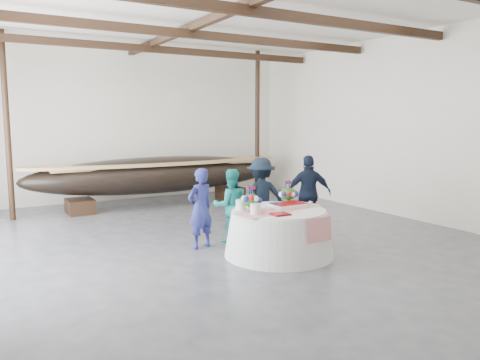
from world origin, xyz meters
TOP-DOWN VIEW (x-y plane):
  - floor at (0.00, 0.00)m, footprint 10.00×12.00m
  - wall_back at (0.00, 6.00)m, footprint 10.00×0.02m
  - wall_right at (5.00, 0.00)m, footprint 0.02×12.00m
  - ceiling at (0.00, 0.00)m, footprint 10.00×12.00m
  - pavilion_structure at (0.00, 0.77)m, footprint 9.80×11.76m
  - longboat_display at (0.31, 4.40)m, footprint 7.41×1.48m
  - banquet_table at (0.42, -1.28)m, footprint 1.95×1.95m
  - tabletop_items at (0.37, -1.13)m, footprint 1.88×1.04m
  - guest_woman_blue at (-0.58, -0.13)m, footprint 0.63×0.49m
  - guest_woman_teal at (0.13, -0.02)m, footprint 0.84×0.73m
  - guest_man_left at (0.91, 0.09)m, footprint 1.19×0.87m
  - guest_man_right at (2.02, -0.11)m, footprint 1.06×0.79m

SIDE VIEW (x-z plane):
  - floor at x=0.00m, z-range -0.01..0.01m
  - banquet_table at x=0.42m, z-range 0.00..0.84m
  - guest_woman_teal at x=0.13m, z-range 0.00..1.46m
  - guest_woman_blue at x=-0.58m, z-range 0.00..1.52m
  - guest_man_left at x=0.91m, z-range 0.00..1.64m
  - guest_man_right at x=2.02m, z-range 0.00..1.66m
  - longboat_display at x=0.31m, z-range 0.19..1.58m
  - tabletop_items at x=0.37m, z-range 0.78..1.18m
  - wall_back at x=0.00m, z-range 0.00..4.50m
  - wall_right at x=5.00m, z-range 0.00..4.50m
  - pavilion_structure at x=0.00m, z-range 1.75..6.25m
  - ceiling at x=0.00m, z-range 4.50..4.50m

